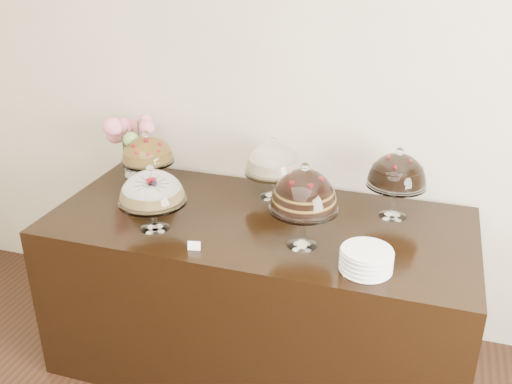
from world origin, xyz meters
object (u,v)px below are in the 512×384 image
(display_counter, at_px, (259,291))
(cake_stand_choco_layer, at_px, (304,193))
(cake_stand_cheesecake, at_px, (273,160))
(cake_stand_dark_choco, at_px, (397,173))
(cake_stand_fruit_tart, at_px, (147,152))
(flower_vase, at_px, (129,137))
(cake_stand_sugar_sponge, at_px, (152,190))
(plate_stack, at_px, (366,260))

(display_counter, distance_m, cake_stand_choco_layer, 0.80)
(display_counter, xyz_separation_m, cake_stand_cheesecake, (-0.01, 0.30, 0.67))
(cake_stand_cheesecake, distance_m, cake_stand_dark_choco, 0.67)
(display_counter, distance_m, cake_stand_cheesecake, 0.73)
(display_counter, height_order, cake_stand_fruit_tart, cake_stand_fruit_tart)
(cake_stand_fruit_tart, height_order, flower_vase, flower_vase)
(cake_stand_choco_layer, relative_size, cake_stand_dark_choco, 1.11)
(cake_stand_sugar_sponge, distance_m, cake_stand_cheesecake, 0.72)
(cake_stand_choco_layer, bearing_deg, flower_vase, 156.35)
(cake_stand_choco_layer, distance_m, flower_vase, 1.32)
(cake_stand_cheesecake, distance_m, flower_vase, 0.92)
(cake_stand_dark_choco, distance_m, plate_stack, 0.61)
(cake_stand_cheesecake, height_order, cake_stand_dark_choco, cake_stand_dark_choco)
(flower_vase, relative_size, plate_stack, 1.74)
(cake_stand_sugar_sponge, height_order, flower_vase, flower_vase)
(cake_stand_fruit_tart, bearing_deg, cake_stand_sugar_sponge, -60.11)
(display_counter, xyz_separation_m, cake_stand_choco_layer, (0.28, -0.19, 0.72))
(display_counter, height_order, flower_vase, flower_vase)
(cake_stand_dark_choco, bearing_deg, cake_stand_choco_layer, -130.67)
(display_counter, relative_size, cake_stand_sugar_sponge, 6.41)
(cake_stand_cheesecake, height_order, cake_stand_fruit_tart, cake_stand_cheesecake)
(display_counter, xyz_separation_m, plate_stack, (0.60, -0.32, 0.50))
(cake_stand_fruit_tart, bearing_deg, cake_stand_cheesecake, 5.87)
(cake_stand_choco_layer, height_order, flower_vase, cake_stand_choco_layer)
(cake_stand_fruit_tart, bearing_deg, flower_vase, 147.45)
(cake_stand_dark_choco, height_order, cake_stand_fruit_tart, cake_stand_dark_choco)
(cake_stand_cheesecake, bearing_deg, cake_stand_dark_choco, -3.36)
(cake_stand_cheesecake, xyz_separation_m, cake_stand_dark_choco, (0.67, -0.04, 0.03))
(cake_stand_cheesecake, xyz_separation_m, plate_stack, (0.61, -0.62, -0.17))
(display_counter, height_order, cake_stand_cheesecake, cake_stand_cheesecake)
(cake_stand_cheesecake, bearing_deg, display_counter, -87.96)
(cake_stand_sugar_sponge, bearing_deg, plate_stack, -3.84)
(cake_stand_dark_choco, height_order, flower_vase, flower_vase)
(cake_stand_choco_layer, bearing_deg, cake_stand_fruit_tart, 158.11)
(cake_stand_cheesecake, xyz_separation_m, flower_vase, (-0.92, 0.04, 0.02))
(plate_stack, bearing_deg, display_counter, 151.70)
(display_counter, distance_m, cake_stand_dark_choco, 0.99)
(cake_stand_cheesecake, bearing_deg, cake_stand_choco_layer, -59.42)
(cake_stand_sugar_sponge, xyz_separation_m, cake_stand_dark_choco, (1.13, 0.51, 0.03))
(flower_vase, bearing_deg, cake_stand_cheesecake, -2.64)
(display_counter, height_order, cake_stand_choco_layer, cake_stand_choco_layer)
(cake_stand_fruit_tart, relative_size, flower_vase, 0.86)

